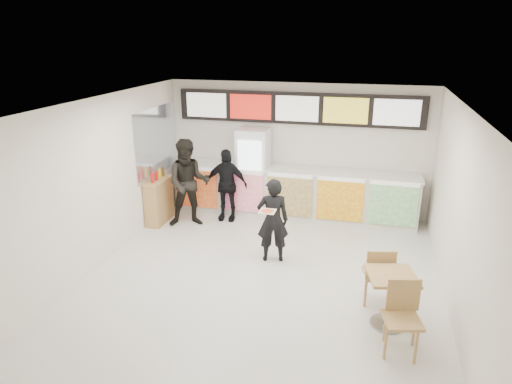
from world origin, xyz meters
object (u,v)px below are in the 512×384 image
(customer_left, at_px, (189,183))
(service_counter, at_px, (293,193))
(customer_main, at_px, (273,220))
(cafe_table, at_px, (390,290))
(condiment_ledge, at_px, (159,200))
(customer_mid, at_px, (226,185))
(drinks_fridge, at_px, (253,172))

(customer_left, bearing_deg, service_counter, 5.67)
(customer_main, distance_m, cafe_table, 2.59)
(condiment_ledge, bearing_deg, service_counter, 20.79)
(customer_left, relative_size, customer_mid, 1.18)
(customer_left, distance_m, customer_mid, 0.86)
(service_counter, distance_m, customer_left, 2.38)
(customer_left, height_order, customer_mid, customer_left)
(drinks_fridge, bearing_deg, customer_mid, -130.59)
(customer_mid, distance_m, cafe_table, 4.78)
(customer_main, height_order, customer_left, customer_left)
(condiment_ledge, bearing_deg, customer_left, 1.19)
(drinks_fridge, distance_m, customer_mid, 0.76)
(customer_mid, bearing_deg, cafe_table, -45.34)
(customer_left, bearing_deg, condiment_ledge, 160.09)
(customer_left, xyz_separation_m, cafe_table, (4.18, -2.73, -0.39))
(service_counter, height_order, condiment_ledge, condiment_ledge)
(cafe_table, bearing_deg, condiment_ledge, 137.29)
(cafe_table, bearing_deg, service_counter, 105.12)
(customer_mid, relative_size, cafe_table, 0.94)
(customer_mid, xyz_separation_m, cafe_table, (3.50, -3.25, -0.25))
(service_counter, xyz_separation_m, drinks_fridge, (-0.93, 0.02, 0.43))
(customer_main, height_order, cafe_table, customer_main)
(customer_main, xyz_separation_m, customer_mid, (-1.44, 1.69, 0.02))
(customer_main, bearing_deg, condiment_ledge, -37.53)
(customer_main, relative_size, customer_left, 0.83)
(customer_main, height_order, customer_mid, customer_mid)
(drinks_fridge, xyz_separation_m, customer_mid, (-0.48, -0.56, -0.18))
(customer_main, xyz_separation_m, cafe_table, (2.06, -1.56, -0.22))
(cafe_table, xyz_separation_m, condiment_ledge, (-4.91, 2.72, -0.07))
(drinks_fridge, xyz_separation_m, cafe_table, (3.02, -3.81, -0.43))
(drinks_fridge, bearing_deg, cafe_table, -51.56)
(customer_mid, height_order, cafe_table, customer_mid)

